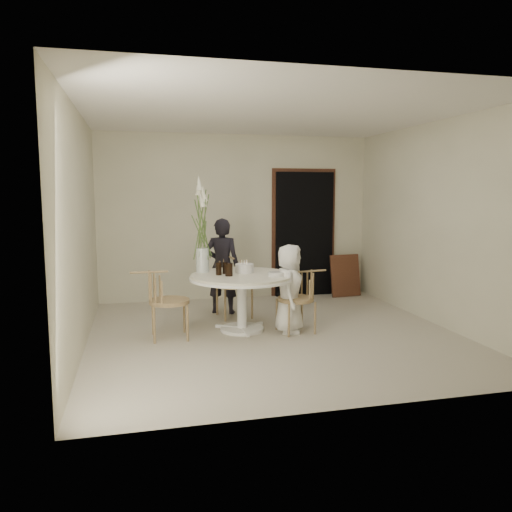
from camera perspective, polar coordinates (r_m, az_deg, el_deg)
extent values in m
plane|color=beige|center=(6.34, 2.00, -8.88)|extent=(4.50, 4.50, 0.00)
plane|color=white|center=(6.15, 2.12, 16.03)|extent=(4.50, 4.50, 0.00)
plane|color=beige|center=(8.28, -2.15, 4.43)|extent=(4.50, 0.00, 4.50)
plane|color=beige|center=(3.99, 10.81, 1.18)|extent=(4.50, 0.00, 4.50)
plane|color=beige|center=(5.90, -19.50, 2.85)|extent=(0.00, 4.50, 4.50)
plane|color=beige|center=(7.05, 20.00, 3.49)|extent=(0.00, 4.50, 4.50)
cube|color=black|center=(8.55, 5.52, 2.48)|extent=(1.00, 0.10, 2.10)
cube|color=brown|center=(8.58, 5.44, 2.90)|extent=(1.12, 0.03, 2.22)
cylinder|color=white|center=(6.48, -1.61, -8.31)|extent=(0.56, 0.56, 0.04)
cylinder|color=white|center=(6.40, -1.62, -5.51)|extent=(0.12, 0.12, 0.65)
cylinder|color=white|center=(6.34, -1.63, -2.51)|extent=(1.33, 1.33, 0.03)
cylinder|color=#EEE6CE|center=(6.33, -1.63, -2.29)|extent=(1.30, 1.30, 0.04)
cube|color=brown|center=(8.63, 10.18, -2.21)|extent=(0.55, 0.22, 0.71)
cylinder|color=#A6805A|center=(6.88, -3.54, -5.67)|extent=(0.03, 0.03, 0.44)
cylinder|color=#A6805A|center=(7.00, -0.46, -5.43)|extent=(0.03, 0.03, 0.44)
cylinder|color=#A6805A|center=(7.25, -4.47, -5.01)|extent=(0.03, 0.03, 0.44)
cylinder|color=#A6805A|center=(7.37, -1.52, -4.79)|extent=(0.03, 0.03, 0.44)
cylinder|color=#A6805A|center=(7.07, -2.51, -3.31)|extent=(0.49, 0.49, 0.05)
cylinder|color=#A6805A|center=(6.47, 2.39, -6.66)|extent=(0.03, 0.03, 0.41)
cylinder|color=#A6805A|center=(6.15, 3.77, -7.41)|extent=(0.03, 0.03, 0.41)
cylinder|color=#A6805A|center=(6.62, 5.27, -6.36)|extent=(0.03, 0.03, 0.41)
cylinder|color=#A6805A|center=(6.31, 6.77, -7.07)|extent=(0.03, 0.03, 0.41)
cylinder|color=#A6805A|center=(6.34, 4.57, -4.92)|extent=(0.45, 0.45, 0.05)
cylinder|color=#A6805A|center=(6.03, -7.84, -7.65)|extent=(0.03, 0.03, 0.44)
cylinder|color=#A6805A|center=(6.40, -8.20, -6.77)|extent=(0.03, 0.03, 0.44)
cylinder|color=#A6805A|center=(6.00, -11.55, -7.80)|extent=(0.03, 0.03, 0.44)
cylinder|color=#A6805A|center=(6.37, -11.69, -6.90)|extent=(0.03, 0.03, 0.44)
cylinder|color=#A6805A|center=(6.14, -9.87, -5.13)|extent=(0.48, 0.48, 0.05)
imported|color=black|center=(7.28, -3.88, -1.15)|extent=(0.60, 0.50, 1.40)
imported|color=white|center=(6.30, 3.83, -3.75)|extent=(0.53, 0.64, 1.12)
cylinder|color=white|center=(6.45, -1.33, -1.41)|extent=(0.24, 0.24, 0.11)
cylinder|color=beige|center=(6.44, -1.33, -0.69)|extent=(0.01, 0.01, 0.05)
cylinder|color=beige|center=(6.48, -1.06, -0.65)|extent=(0.01, 0.01, 0.05)
cylinder|color=beige|center=(6.45, -1.70, -0.68)|extent=(0.01, 0.01, 0.05)
cylinder|color=beige|center=(6.41, -1.09, -0.73)|extent=(0.01, 0.01, 0.05)
cylinder|color=black|center=(6.28, -4.28, -1.47)|extent=(0.08, 0.08, 0.16)
cylinder|color=black|center=(6.19, -3.03, -1.57)|extent=(0.09, 0.09, 0.16)
cylinder|color=black|center=(6.38, -3.55, -1.38)|extent=(0.09, 0.09, 0.15)
cylinder|color=black|center=(6.20, -3.23, -1.64)|extent=(0.09, 0.09, 0.15)
cylinder|color=white|center=(6.19, 2.36, -2.08)|extent=(0.23, 0.23, 0.05)
cylinder|color=silver|center=(6.52, -6.14, -0.46)|extent=(0.17, 0.17, 0.32)
cylinder|color=#4D6D2E|center=(6.49, -5.91, 3.02)|extent=(0.01, 0.01, 0.79)
cone|color=white|center=(6.47, -5.95, 6.51)|extent=(0.08, 0.08, 0.20)
cylinder|color=#4D6D2E|center=(6.51, -6.13, 3.32)|extent=(0.01, 0.01, 0.86)
cone|color=white|center=(6.50, -6.18, 7.11)|extent=(0.08, 0.08, 0.20)
cylinder|color=#4D6D2E|center=(6.50, -6.42, 3.61)|extent=(0.01, 0.01, 0.93)
cone|color=white|center=(6.49, -6.48, 7.70)|extent=(0.08, 0.08, 0.20)
cylinder|color=#4D6D2E|center=(6.47, -6.49, 3.89)|extent=(0.01, 0.01, 0.99)
cone|color=white|center=(6.45, -6.56, 8.30)|extent=(0.08, 0.08, 0.20)
cylinder|color=#4D6D2E|center=(6.45, -6.26, 2.98)|extent=(0.01, 0.01, 0.79)
cone|color=white|center=(6.43, -6.31, 6.50)|extent=(0.08, 0.08, 0.20)
cylinder|color=#4D6D2E|center=(6.46, -5.97, 3.29)|extent=(0.01, 0.01, 0.86)
cone|color=white|center=(6.44, -6.02, 7.11)|extent=(0.08, 0.08, 0.20)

